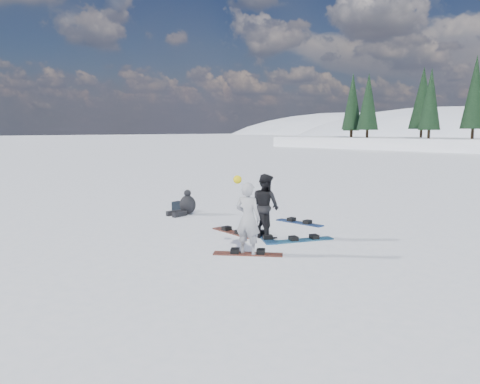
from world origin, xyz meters
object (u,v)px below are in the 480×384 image
at_px(snowboarder_woman, 248,218).
at_px(snowboard_loose_a, 304,240).
at_px(snowboard_loose_b, 233,232).
at_px(snowboard_loose_c, 299,223).
at_px(seated_rider, 186,205).
at_px(gear_bag, 180,206).
at_px(snowboarder_man, 266,206).

bearing_deg(snowboarder_woman, snowboard_loose_a, -108.64).
distance_m(snowboard_loose_b, snowboard_loose_c, 2.29).
relative_size(seated_rider, gear_bag, 2.09).
distance_m(snowboarder_woman, seated_rider, 5.20).
xyz_separation_m(snowboarder_man, seated_rider, (-3.95, 0.54, -0.50)).
bearing_deg(snowboarder_woman, seated_rider, -40.13).
xyz_separation_m(snowboarder_woman, gear_bag, (-5.48, 2.23, -0.65)).
distance_m(seated_rider, gear_bag, 0.76).
xyz_separation_m(snowboard_loose_a, snowboard_loose_c, (-1.43, 1.58, 0.00)).
xyz_separation_m(snowboard_loose_b, snowboard_loose_c, (0.39, 2.25, 0.00)).
bearing_deg(gear_bag, snowboard_loose_c, 16.93).
relative_size(snowboarder_man, gear_bag, 3.58).
height_order(snowboarder_woman, gear_bag, snowboarder_woman).
bearing_deg(gear_bag, snowboarder_man, -9.62).
relative_size(snowboarder_man, snowboard_loose_a, 1.07).
bearing_deg(snowboarder_man, snowboard_loose_a, -144.70).
bearing_deg(snowboarder_man, gear_bag, -1.57).
relative_size(snowboarder_woman, snowboarder_man, 1.07).
relative_size(snowboarder_woman, snowboard_loose_b, 1.15).
bearing_deg(seated_rider, snowboard_loose_c, 22.37).
height_order(seated_rider, gear_bag, seated_rider).
bearing_deg(snowboard_loose_a, snowboarder_woman, -156.07).
height_order(snowboarder_woman, snowboarder_man, snowboarder_woman).
distance_m(snowboarder_woman, snowboarder_man, 1.67).
height_order(snowboarder_woman, snowboard_loose_b, snowboarder_woman).
xyz_separation_m(gear_bag, snowboard_loose_c, (4.09, 1.24, -0.14)).
bearing_deg(snowboarder_woman, snowboard_loose_c, -85.75).
bearing_deg(snowboard_loose_c, snowboarder_woman, -71.57).
relative_size(snowboarder_man, seated_rider, 1.71).
xyz_separation_m(snowboarder_woman, snowboard_loose_b, (-1.78, 1.22, -0.79)).
bearing_deg(seated_rider, gear_bag, 158.84).
bearing_deg(snowboard_loose_c, snowboard_loose_b, -103.17).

